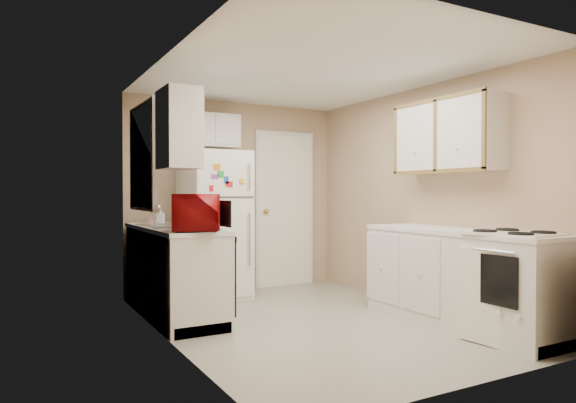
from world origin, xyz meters
TOP-DOWN VIEW (x-y plane):
  - floor at (0.00, 0.00)m, footprint 3.80×3.80m
  - ceiling at (0.00, 0.00)m, footprint 3.80×3.80m
  - wall_left at (-1.40, 0.00)m, footprint 3.80×3.80m
  - wall_right at (1.40, 0.00)m, footprint 3.80×3.80m
  - wall_back at (0.00, 1.90)m, footprint 2.80×2.80m
  - wall_front at (0.00, -1.90)m, footprint 2.80×2.80m
  - left_counter at (-1.10, 0.90)m, footprint 0.60×1.80m
  - dishwasher at (-0.81, 0.30)m, footprint 0.03×0.58m
  - sink at (-1.10, 1.05)m, footprint 0.54×0.74m
  - microwave at (-1.08, 0.25)m, footprint 0.67×0.52m
  - soap_bottle at (-1.10, 1.39)m, footprint 0.10×0.10m
  - window_blinds at (-1.36, 1.05)m, footprint 0.10×0.98m
  - upper_cabinet_left at (-1.25, 0.22)m, footprint 0.30×0.45m
  - refrigerator at (-0.42, 1.56)m, footprint 0.74×0.72m
  - cabinet_over_fridge at (-0.40, 1.75)m, footprint 0.70×0.30m
  - interior_door at (0.70, 1.86)m, footprint 0.86×0.06m
  - right_counter at (1.10, -0.80)m, footprint 0.60×2.00m
  - stove at (1.07, -1.40)m, footprint 0.60×0.71m
  - upper_cabinet_right at (1.25, -0.50)m, footprint 0.30×1.20m

SIDE VIEW (x-z plane):
  - floor at x=0.00m, z-range 0.00..0.00m
  - stove at x=1.07m, z-range 0.00..0.80m
  - left_counter at x=-1.10m, z-range 0.00..0.90m
  - right_counter at x=1.10m, z-range 0.00..0.90m
  - dishwasher at x=-0.81m, z-range 0.13..0.85m
  - sink at x=-1.10m, z-range 0.78..0.94m
  - refrigerator at x=-0.42m, z-range 0.00..1.73m
  - soap_bottle at x=-1.10m, z-range 0.91..1.09m
  - interior_door at x=0.70m, z-range -0.02..2.06m
  - microwave at x=-1.08m, z-range 0.85..1.25m
  - wall_left at x=-1.40m, z-range 1.20..1.20m
  - wall_right at x=1.40m, z-range 1.20..1.20m
  - wall_back at x=0.00m, z-range 1.20..1.20m
  - wall_front at x=0.00m, z-range 1.20..1.20m
  - window_blinds at x=-1.36m, z-range 1.06..2.14m
  - upper_cabinet_left at x=-1.25m, z-range 1.45..2.15m
  - upper_cabinet_right at x=1.25m, z-range 1.45..2.15m
  - cabinet_over_fridge at x=-0.40m, z-range 1.80..2.20m
  - ceiling at x=0.00m, z-range 2.40..2.40m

